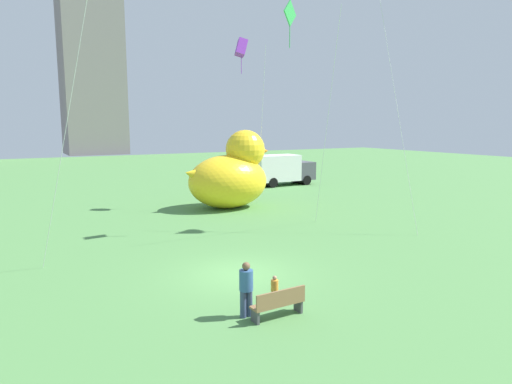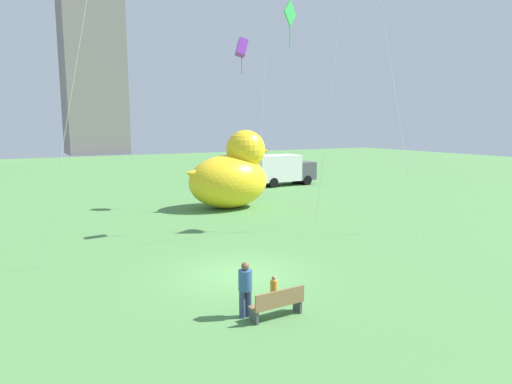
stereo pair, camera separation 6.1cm
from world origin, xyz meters
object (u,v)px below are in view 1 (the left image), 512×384
(park_bench, at_px, (279,303))
(kite_green, at_px, (293,24))
(person_child, at_px, (275,289))
(kite_purple, at_px, (241,49))
(person_adult, at_px, (246,287))
(giant_inflatable_duck, at_px, (231,175))
(box_truck, at_px, (282,170))

(park_bench, bearing_deg, kite_green, 54.73)
(person_child, distance_m, kite_purple, 20.35)
(person_adult, height_order, person_child, person_adult)
(park_bench, distance_m, person_adult, 1.07)
(kite_purple, bearing_deg, giant_inflatable_duck, -172.58)
(person_adult, bearing_deg, park_bench, -34.52)
(person_child, distance_m, kite_green, 14.49)
(park_bench, height_order, kite_purple, kite_purple)
(box_truck, bearing_deg, giant_inflatable_duck, -138.71)
(box_truck, distance_m, kite_green, 20.54)
(kite_green, bearing_deg, person_adult, -130.21)
(giant_inflatable_duck, relative_size, kite_purple, 0.56)
(kite_purple, bearing_deg, person_adult, -116.96)
(person_child, bearing_deg, kite_green, 53.67)
(park_bench, height_order, box_truck, box_truck)
(park_bench, bearing_deg, box_truck, 57.59)
(person_adult, height_order, kite_purple, kite_purple)
(giant_inflatable_duck, bearing_deg, kite_green, -91.15)
(person_adult, bearing_deg, kite_green, 49.79)
(park_bench, distance_m, person_child, 0.95)
(box_truck, bearing_deg, kite_purple, -136.14)
(person_adult, bearing_deg, box_truck, 55.70)
(park_bench, bearing_deg, person_child, 66.33)
(kite_purple, bearing_deg, person_child, -114.01)
(park_bench, xyz_separation_m, box_truck, (15.84, 24.94, 0.97))
(person_adult, bearing_deg, kite_purple, 63.04)
(box_truck, bearing_deg, person_child, -122.70)
(kite_purple, bearing_deg, park_bench, -113.99)
(box_truck, distance_m, kite_purple, 14.74)
(park_bench, xyz_separation_m, kite_green, (6.49, 9.18, 10.24))
(person_adult, relative_size, kite_purple, 0.15)
(giant_inflatable_duck, distance_m, kite_purple, 8.48)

